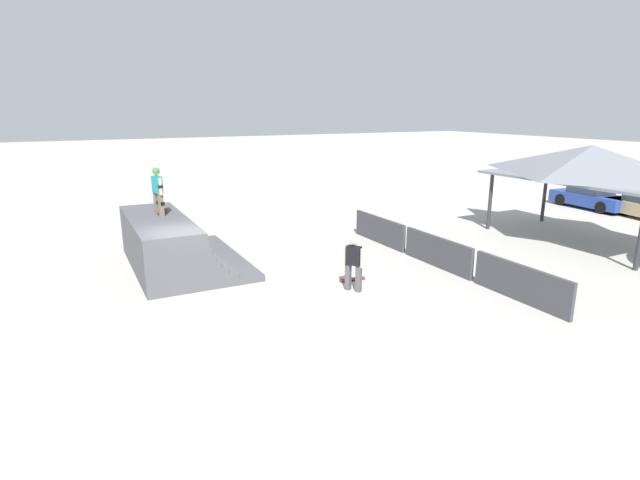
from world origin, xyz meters
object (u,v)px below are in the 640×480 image
(skater_on_deck, at_px, (157,188))
(parked_car_blue, at_px, (591,197))
(skateboard_on_deck, at_px, (162,212))
(skateboard_on_ground, at_px, (351,279))
(bystander_walking, at_px, (354,262))

(skater_on_deck, relative_size, parked_car_blue, 0.38)
(skater_on_deck, xyz_separation_m, skateboard_on_deck, (-0.33, 0.15, -0.88))
(skateboard_on_ground, bearing_deg, skater_on_deck, -37.18)
(skateboard_on_ground, relative_size, parked_car_blue, 0.20)
(bystander_walking, height_order, parked_car_blue, bystander_walking)
(skateboard_on_deck, distance_m, bystander_walking, 7.13)
(skateboard_on_deck, height_order, parked_car_blue, skateboard_on_deck)
(skater_on_deck, bearing_deg, skateboard_on_ground, 34.18)
(skater_on_deck, xyz_separation_m, bystander_walking, (5.19, 4.56, -1.78))
(skateboard_on_deck, xyz_separation_m, skateboard_on_ground, (4.76, 4.82, -1.75))
(skater_on_deck, height_order, bystander_walking, skater_on_deck)
(bystander_walking, height_order, skateboard_on_ground, bystander_walking)
(skateboard_on_deck, height_order, skateboard_on_ground, skateboard_on_deck)
(parked_car_blue, bearing_deg, skateboard_on_deck, -86.90)
(skateboard_on_ground, xyz_separation_m, parked_car_blue, (-4.25, 17.61, 0.54))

